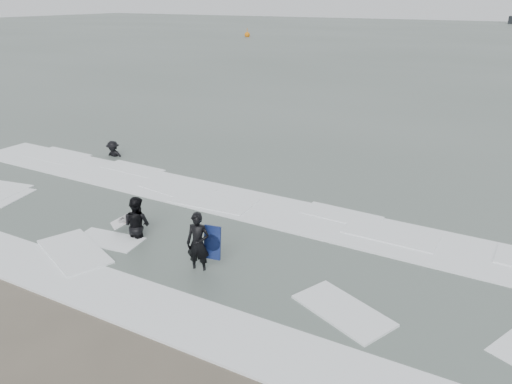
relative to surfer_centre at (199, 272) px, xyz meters
The scene contains 8 objects.
ground 1.45m from the surfer_centre, 99.64° to the right, with size 320.00×320.00×0.00m, color brown.
sea 78.57m from the surfer_centre, 90.18° to the left, with size 320.00×320.00×0.00m, color #47544C.
surfer_centre is the anchor object (origin of this frame).
surfer_wading 3.04m from the surfer_centre, 165.29° to the left, with size 0.93×0.73×1.92m, color black.
surfer_breaker 11.62m from the surfer_centre, 146.16° to the left, with size 1.07×0.62×1.66m, color black.
surf_foam 2.28m from the surfer_centre, 96.10° to the left, with size 30.03×9.06×0.09m.
bodyboards 4.28m from the surfer_centre, 65.73° to the left, with size 12.43×10.87×1.25m.
buoy 83.47m from the surfer_centre, 119.94° to the left, with size 1.00×1.00×1.65m.
Camera 1 is at (7.60, -8.21, 7.12)m, focal length 35.00 mm.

